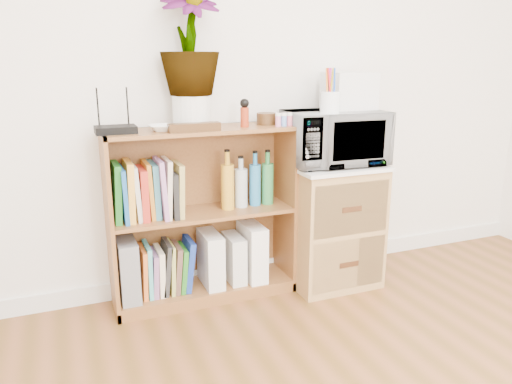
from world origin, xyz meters
TOP-DOWN VIEW (x-y plane):
  - skirting_board at (0.00, 2.24)m, footprint 4.00×0.02m
  - bookshelf at (-0.35, 2.10)m, footprint 1.00×0.30m
  - wicker_unit at (0.40, 2.02)m, footprint 0.50×0.45m
  - microwave at (0.40, 2.02)m, footprint 0.56×0.39m
  - pen_cup at (0.31, 1.92)m, footprint 0.10×0.10m
  - small_appliance at (0.52, 2.07)m, footprint 0.26×0.22m
  - router at (-0.78, 2.08)m, footprint 0.19×0.13m
  - white_bowl at (-0.56, 2.07)m, footprint 0.13×0.13m
  - plant_pot at (-0.39, 2.12)m, footprint 0.20×0.20m
  - potted_plant at (-0.39, 2.12)m, footprint 0.30×0.30m
  - trinket_box at (-0.41, 2.00)m, footprint 0.26×0.06m
  - kokeshi_doll at (-0.12, 2.06)m, footprint 0.04×0.04m
  - wooden_bowl at (0.03, 2.11)m, footprint 0.11×0.11m
  - paint_jars at (0.08, 2.01)m, footprint 0.11×0.04m
  - file_box at (-0.77, 2.10)m, footprint 0.10×0.26m
  - magazine_holder_left at (-0.32, 2.09)m, footprint 0.10×0.24m
  - magazine_holder_mid at (-0.18, 2.09)m, footprint 0.08×0.21m
  - magazine_holder_right at (-0.07, 2.09)m, footprint 0.10×0.26m
  - cookbooks at (-0.64, 2.10)m, footprint 0.35×0.20m
  - liquor_bottles at (-0.05, 2.10)m, footprint 0.39×0.07m
  - lower_books at (-0.57, 2.10)m, footprint 0.29×0.19m

SIDE VIEW (x-z plane):
  - skirting_board at x=0.00m, z-range 0.00..0.10m
  - lower_books at x=-0.57m, z-range 0.06..0.34m
  - magazine_holder_mid at x=-0.18m, z-range 0.07..0.34m
  - magazine_holder_left at x=-0.32m, z-range 0.07..0.37m
  - magazine_holder_right at x=-0.07m, z-range 0.07..0.39m
  - file_box at x=-0.77m, z-range 0.07..0.40m
  - wicker_unit at x=0.40m, z-range 0.00..0.70m
  - bookshelf at x=-0.35m, z-range 0.00..0.95m
  - cookbooks at x=-0.64m, z-range 0.49..0.80m
  - liquor_bottles at x=-0.05m, z-range 0.49..0.81m
  - microwave at x=0.40m, z-range 0.72..1.02m
  - white_bowl at x=-0.56m, z-range 0.95..0.98m
  - router at x=-0.78m, z-range 0.95..0.99m
  - trinket_box at x=-0.41m, z-range 0.95..0.99m
  - paint_jars at x=0.08m, z-range 0.95..1.01m
  - wooden_bowl at x=0.03m, z-range 0.95..1.01m
  - kokeshi_doll at x=-0.12m, z-range 0.95..1.05m
  - plant_pot at x=-0.39m, z-range 0.95..1.12m
  - pen_cup at x=0.31m, z-range 1.02..1.13m
  - small_appliance at x=0.52m, z-range 1.02..1.22m
  - potted_plant at x=-0.39m, z-range 1.12..1.65m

